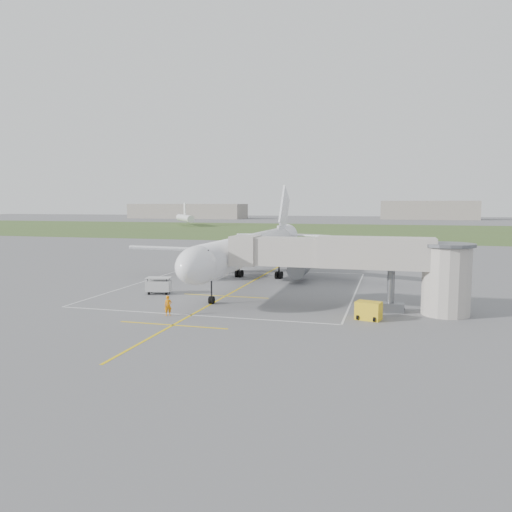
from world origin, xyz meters
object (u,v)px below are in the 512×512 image
(jet_bridge, at_px, (367,262))
(ramp_worker_wing, at_px, (180,269))
(ramp_worker_nose, at_px, (168,306))
(baggage_cart, at_px, (159,285))
(airliner, at_px, (252,249))
(gpu_unit, at_px, (368,311))

(jet_bridge, xyz_separation_m, ramp_worker_wing, (-27.29, 17.16, -3.87))
(ramp_worker_nose, xyz_separation_m, ramp_worker_wing, (-9.60, 24.41, -0.07))
(ramp_worker_nose, bearing_deg, baggage_cart, 89.29)
(jet_bridge, bearing_deg, ramp_worker_wing, 147.85)
(airliner, height_order, baggage_cart, airliner)
(ramp_worker_wing, bearing_deg, baggage_cart, 127.45)
(gpu_unit, bearing_deg, baggage_cart, 179.21)
(jet_bridge, relative_size, ramp_worker_nose, 12.39)
(jet_bridge, height_order, gpu_unit, jet_bridge)
(airliner, xyz_separation_m, baggage_cart, (-7.93, -11.41, -3.41))
(airliner, xyz_separation_m, gpu_unit, (16.12, -18.19, -3.58))
(ramp_worker_wing, bearing_deg, ramp_worker_nose, 134.66)
(gpu_unit, distance_m, ramp_worker_nose, 18.40)
(airliner, distance_m, ramp_worker_nose, 21.87)
(jet_bridge, distance_m, ramp_worker_wing, 32.47)
(baggage_cart, distance_m, ramp_worker_nose, 11.72)
(airliner, bearing_deg, ramp_worker_wing, 165.91)
(jet_bridge, height_order, ramp_worker_nose, jet_bridge)
(jet_bridge, height_order, ramp_worker_wing, jet_bridge)
(baggage_cart, bearing_deg, jet_bridge, -18.16)
(jet_bridge, relative_size, baggage_cart, 7.71)
(ramp_worker_nose, relative_size, ramp_worker_wing, 1.08)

